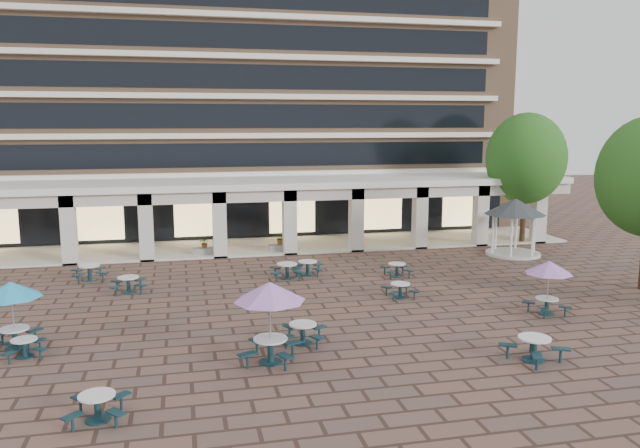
# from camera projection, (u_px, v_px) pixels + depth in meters

# --- Properties ---
(ground) EXTENTS (120.00, 120.00, 0.00)m
(ground) POSITION_uv_depth(u_px,v_px,m) (291.00, 317.00, 25.88)
(ground) COLOR brown
(ground) RESTS_ON ground
(apartment_building) EXTENTS (40.00, 15.50, 25.20)m
(apartment_building) POSITION_uv_depth(u_px,v_px,m) (233.00, 62.00, 48.37)
(apartment_building) COLOR #977355
(apartment_building) RESTS_ON ground
(retail_arcade) EXTENTS (42.00, 6.60, 4.40)m
(retail_arcade) POSITION_uv_depth(u_px,v_px,m) (250.00, 202.00, 39.65)
(retail_arcade) COLOR white
(retail_arcade) RESTS_ON ground
(picnic_table_0) EXTENTS (1.66, 1.66, 0.65)m
(picnic_table_0) POSITION_uv_depth(u_px,v_px,m) (24.00, 346.00, 21.39)
(picnic_table_0) COLOR #122D36
(picnic_table_0) RESTS_ON ground
(picnic_table_1) EXTENTS (2.00, 2.00, 0.76)m
(picnic_table_1) POSITION_uv_depth(u_px,v_px,m) (303.00, 332.00, 22.69)
(picnic_table_1) COLOR #122D36
(picnic_table_1) RESTS_ON ground
(picnic_table_2) EXTENTS (2.23, 2.23, 0.83)m
(picnic_table_2) POSITION_uv_depth(u_px,v_px,m) (534.00, 347.00, 21.07)
(picnic_table_2) COLOR #122D36
(picnic_table_2) RESTS_ON ground
(picnic_table_4) EXTENTS (2.11, 2.11, 2.44)m
(picnic_table_4) POSITION_uv_depth(u_px,v_px,m) (11.00, 292.00, 21.94)
(picnic_table_4) COLOR #122D36
(picnic_table_4) RESTS_ON ground
(picnic_table_5) EXTENTS (1.71, 1.71, 0.74)m
(picnic_table_5) POSITION_uv_depth(u_px,v_px,m) (97.00, 405.00, 16.83)
(picnic_table_5) COLOR #122D36
(picnic_table_5) RESTS_ON ground
(picnic_table_6) EXTENTS (2.40, 2.40, 2.77)m
(picnic_table_6) POSITION_uv_depth(u_px,v_px,m) (270.00, 295.00, 20.59)
(picnic_table_6) COLOR #122D36
(picnic_table_6) RESTS_ON ground
(picnic_table_7) EXTENTS (1.54, 1.54, 0.68)m
(picnic_table_7) POSITION_uv_depth(u_px,v_px,m) (400.00, 289.00, 28.66)
(picnic_table_7) COLOR #122D36
(picnic_table_7) RESTS_ON ground
(picnic_table_8) EXTENTS (2.01, 2.01, 0.78)m
(picnic_table_8) POSITION_uv_depth(u_px,v_px,m) (89.00, 271.00, 31.84)
(picnic_table_8) COLOR #122D36
(picnic_table_8) RESTS_ON ground
(picnic_table_9) EXTENTS (1.95, 1.95, 0.75)m
(picnic_table_9) POSITION_uv_depth(u_px,v_px,m) (308.00, 267.00, 32.94)
(picnic_table_9) COLOR #122D36
(picnic_table_9) RESTS_ON ground
(picnic_table_10) EXTENTS (1.56, 1.56, 0.69)m
(picnic_table_10) POSITION_uv_depth(u_px,v_px,m) (397.00, 269.00, 32.64)
(picnic_table_10) COLOR #122D36
(picnic_table_10) RESTS_ON ground
(picnic_table_11) EXTENTS (1.97, 1.97, 2.27)m
(picnic_table_11) POSITION_uv_depth(u_px,v_px,m) (549.00, 270.00, 25.93)
(picnic_table_11) COLOR #122D36
(picnic_table_11) RESTS_ON ground
(picnic_table_12) EXTENTS (1.78, 1.78, 0.75)m
(picnic_table_12) POSITION_uv_depth(u_px,v_px,m) (128.00, 283.00, 29.58)
(picnic_table_12) COLOR #122D36
(picnic_table_12) RESTS_ON ground
(picnic_table_13) EXTENTS (1.90, 1.90, 0.79)m
(picnic_table_13) POSITION_uv_depth(u_px,v_px,m) (287.00, 270.00, 32.17)
(picnic_table_13) COLOR #122D36
(picnic_table_13) RESTS_ON ground
(gazebo) EXTENTS (3.67, 3.67, 3.41)m
(gazebo) POSITION_uv_depth(u_px,v_px,m) (515.00, 213.00, 37.59)
(gazebo) COLOR beige
(gazebo) RESTS_ON ground
(tree_east_c) EXTENTS (5.18, 5.18, 8.63)m
(tree_east_c) POSITION_uv_depth(u_px,v_px,m) (526.00, 159.00, 40.80)
(tree_east_c) COLOR #3E2B19
(tree_east_c) RESTS_ON ground
(planter_left) EXTENTS (1.50, 0.60, 1.15)m
(planter_left) POSITION_uv_depth(u_px,v_px,m) (205.00, 249.00, 37.59)
(planter_left) COLOR gray
(planter_left) RESTS_ON ground
(planter_right) EXTENTS (1.50, 0.80, 1.35)m
(planter_right) POSITION_uv_depth(u_px,v_px,m) (281.00, 243.00, 38.57)
(planter_right) COLOR gray
(planter_right) RESTS_ON ground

